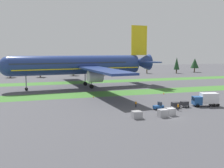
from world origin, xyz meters
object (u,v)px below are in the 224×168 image
baggage_tug (159,106)px  uld_container_1 (137,115)px  airliner (82,65)px  ground_crew_loader (136,104)px  uld_container_2 (163,113)px  uld_container_3 (170,112)px  cargo_dolly_lead (175,105)px  cargo_dolly_second (184,104)px  taxiway_marker_0 (164,93)px  uld_container_0 (136,115)px  taxiway_marker_1 (93,97)px  ground_crew_marshaller (178,107)px  catering_truck (206,99)px

baggage_tug → uld_container_1: size_ratio=1.34×
airliner → baggage_tug: airliner is taller
airliner → ground_crew_loader: airliner is taller
ground_crew_loader → uld_container_2: ground_crew_loader is taller
airliner → uld_container_1: size_ratio=38.79×
uld_container_2 → uld_container_3: 2.46m
airliner → cargo_dolly_lead: 47.96m
cargo_dolly_second → uld_container_1: size_ratio=1.15×
taxiway_marker_0 → cargo_dolly_second: bearing=-102.8°
airliner → uld_container_0: airliner is taller
uld_container_2 → uld_container_1: bearing=175.9°
cargo_dolly_second → uld_container_0: size_ratio=1.15×
airliner → baggage_tug: 46.77m
baggage_tug → ground_crew_loader: size_ratio=1.55×
airliner → uld_container_1: 51.40m
airliner → taxiway_marker_0: 35.62m
taxiway_marker_1 → uld_container_2: bearing=-70.2°
uld_container_0 → ground_crew_marshaller: bearing=16.1°
cargo_dolly_lead → uld_container_0: uld_container_0 is taller
taxiway_marker_0 → cargo_dolly_lead: bearing=-110.4°
ground_crew_marshaller → uld_container_2: 7.90m
baggage_tug → uld_container_1: 10.46m
baggage_tug → taxiway_marker_1: bearing=26.3°
catering_truck → taxiway_marker_0: (-1.73, 20.07, -1.65)m
taxiway_marker_0 → taxiway_marker_1: taxiway_marker_0 is taller
airliner → uld_container_0: 51.22m
ground_crew_loader → uld_container_3: size_ratio=0.87×
uld_container_3 → taxiway_marker_1: uld_container_3 is taller
cargo_dolly_lead → uld_container_1: (-13.45, -6.55, -0.14)m
cargo_dolly_lead → uld_container_3: (-5.08, -6.32, -0.06)m
uld_container_0 → uld_container_3: uld_container_3 is taller
catering_truck → uld_container_3: 15.36m
cargo_dolly_lead → baggage_tug: bearing=90.0°
baggage_tug → uld_container_2: 7.04m
baggage_tug → uld_container_0: 10.46m
cargo_dolly_lead → ground_crew_loader: bearing=63.8°
taxiway_marker_0 → uld_container_2: bearing=-119.0°
baggage_tug → airliner: bearing=11.0°
baggage_tug → uld_container_0: (-8.57, -6.00, -0.01)m
airliner → taxiway_marker_0: (24.42, -24.31, -9.04)m
baggage_tug → cargo_dolly_lead: (5.01, 0.37, 0.10)m
cargo_dolly_second → uld_container_3: size_ratio=1.15×
cargo_dolly_second → uld_container_3: 10.30m
uld_container_0 → uld_container_2: size_ratio=1.00×
cargo_dolly_second → uld_container_2: 12.59m
baggage_tug → catering_truck: (14.05, -0.01, 1.14)m
airliner → taxiway_marker_1: bearing=173.7°
cargo_dolly_second → uld_container_1: bearing=108.3°
uld_container_1 → taxiway_marker_1: 27.49m
catering_truck → ground_crew_marshaller: (-9.86, -2.30, -1.01)m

